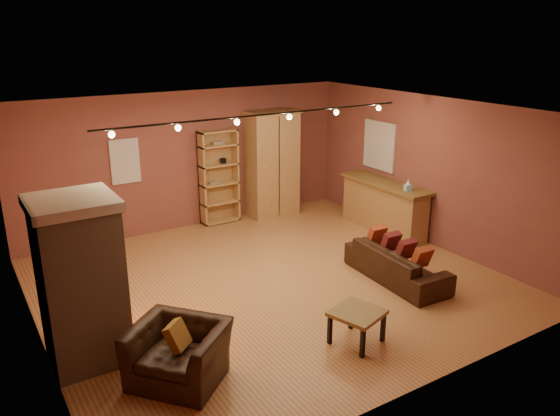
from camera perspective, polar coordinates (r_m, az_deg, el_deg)
floor at (r=9.01m, az=-0.89°, el=-7.82°), size 7.00×7.00×0.00m
ceiling at (r=8.17m, az=-0.99°, el=10.10°), size 7.00×7.00×0.00m
back_wall at (r=11.29m, az=-9.54°, el=4.93°), size 7.00×0.02×2.80m
left_wall at (r=7.42m, az=-24.80°, el=-3.72°), size 0.02×6.50×2.80m
right_wall at (r=10.65m, az=15.42°, el=3.71°), size 0.02×6.50×2.80m
fireplace at (r=7.05m, az=-20.03°, el=-7.23°), size 1.01×0.98×2.12m
back_window at (r=10.83m, az=-15.90°, el=4.72°), size 0.56×0.04×0.86m
bookcase at (r=11.53m, az=-6.52°, el=3.35°), size 0.81×0.32×1.99m
armoire at (r=11.89m, az=-0.83°, el=4.68°), size 1.14×0.65×2.31m
bar_counter at (r=11.27m, az=10.79°, el=0.20°), size 0.58×2.15×1.03m
tissue_box at (r=10.61m, az=13.23°, el=2.24°), size 0.15×0.15×0.23m
right_window at (r=11.54m, az=10.34°, el=6.44°), size 0.05×0.90×1.00m
loveseat at (r=9.17m, az=12.14°, el=-5.11°), size 0.65×1.93×0.78m
armchair at (r=6.65m, az=-10.62°, el=-13.83°), size 1.21×1.25×0.93m
coffee_table at (r=7.33m, az=8.07°, el=-11.10°), size 0.76×0.76×0.46m
track_rail at (r=8.36m, az=-1.70°, el=9.49°), size 5.20×0.09×0.13m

